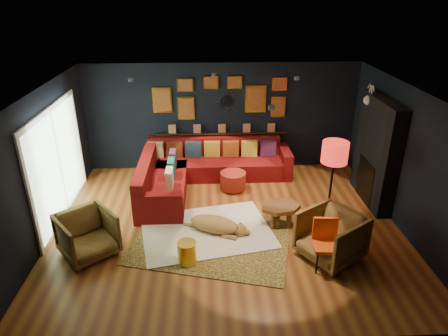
{
  "coord_description": "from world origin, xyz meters",
  "views": [
    {
      "loc": [
        -0.36,
        -6.49,
        4.21
      ],
      "look_at": [
        -0.06,
        0.3,
        1.08
      ],
      "focal_mm": 32.0,
      "sensor_mm": 36.0,
      "label": 1
    }
  ],
  "objects_px": {
    "sectional": "(197,171)",
    "orange_chair": "(325,239)",
    "floor_lamp": "(334,156)",
    "armchair_left": "(87,233)",
    "gold_stool": "(187,253)",
    "pouf": "(233,180)",
    "armchair_right": "(331,234)",
    "coffee_table": "(280,209)",
    "dog": "(214,222)"
  },
  "relations": [
    {
      "from": "sectional",
      "to": "orange_chair",
      "type": "distance_m",
      "value": 3.72
    },
    {
      "from": "floor_lamp",
      "to": "armchair_left",
      "type": "bearing_deg",
      "value": -170.31
    },
    {
      "from": "gold_stool",
      "to": "orange_chair",
      "type": "bearing_deg",
      "value": -3.93
    },
    {
      "from": "pouf",
      "to": "gold_stool",
      "type": "distance_m",
      "value": 2.75
    },
    {
      "from": "armchair_right",
      "to": "armchair_left",
      "type": "bearing_deg",
      "value": -127.62
    },
    {
      "from": "armchair_right",
      "to": "orange_chair",
      "type": "distance_m",
      "value": 0.25
    },
    {
      "from": "coffee_table",
      "to": "armchair_left",
      "type": "bearing_deg",
      "value": -167.12
    },
    {
      "from": "pouf",
      "to": "dog",
      "type": "height_order",
      "value": "dog"
    },
    {
      "from": "gold_stool",
      "to": "armchair_left",
      "type": "bearing_deg",
      "value": 169.65
    },
    {
      "from": "coffee_table",
      "to": "floor_lamp",
      "type": "distance_m",
      "value": 1.41
    },
    {
      "from": "pouf",
      "to": "armchair_left",
      "type": "height_order",
      "value": "armchair_left"
    },
    {
      "from": "dog",
      "to": "armchair_left",
      "type": "bearing_deg",
      "value": -140.81
    },
    {
      "from": "coffee_table",
      "to": "gold_stool",
      "type": "relative_size",
      "value": 2.2
    },
    {
      "from": "gold_stool",
      "to": "floor_lamp",
      "type": "xyz_separation_m",
      "value": [
        2.63,
        1.04,
        1.24
      ]
    },
    {
      "from": "armchair_left",
      "to": "floor_lamp",
      "type": "bearing_deg",
      "value": -28.99
    },
    {
      "from": "pouf",
      "to": "orange_chair",
      "type": "bearing_deg",
      "value": -64.57
    },
    {
      "from": "sectional",
      "to": "armchair_left",
      "type": "bearing_deg",
      "value": -124.6
    },
    {
      "from": "coffee_table",
      "to": "armchair_right",
      "type": "distance_m",
      "value": 1.24
    },
    {
      "from": "armchair_left",
      "to": "gold_stool",
      "type": "bearing_deg",
      "value": -49.02
    },
    {
      "from": "sectional",
      "to": "gold_stool",
      "type": "xyz_separation_m",
      "value": [
        -0.11,
        -2.9,
        -0.12
      ]
    },
    {
      "from": "dog",
      "to": "pouf",
      "type": "bearing_deg",
      "value": 99.0
    },
    {
      "from": "coffee_table",
      "to": "armchair_left",
      "type": "distance_m",
      "value": 3.49
    },
    {
      "from": "armchair_left",
      "to": "armchair_right",
      "type": "bearing_deg",
      "value": -42.39
    },
    {
      "from": "pouf",
      "to": "armchair_right",
      "type": "relative_size",
      "value": 0.62
    },
    {
      "from": "pouf",
      "to": "armchair_right",
      "type": "xyz_separation_m",
      "value": [
        1.46,
        -2.55,
        0.24
      ]
    },
    {
      "from": "orange_chair",
      "to": "dog",
      "type": "distance_m",
      "value": 2.06
    },
    {
      "from": "sectional",
      "to": "dog",
      "type": "distance_m",
      "value": 2.04
    },
    {
      "from": "armchair_right",
      "to": "dog",
      "type": "relative_size",
      "value": 0.71
    },
    {
      "from": "orange_chair",
      "to": "floor_lamp",
      "type": "xyz_separation_m",
      "value": [
        0.4,
        1.19,
        0.94
      ]
    },
    {
      "from": "armchair_right",
      "to": "dog",
      "type": "height_order",
      "value": "armchair_right"
    },
    {
      "from": "armchair_left",
      "to": "orange_chair",
      "type": "xyz_separation_m",
      "value": [
        3.91,
        -0.46,
        0.07
      ]
    },
    {
      "from": "gold_stool",
      "to": "orange_chair",
      "type": "distance_m",
      "value": 2.26
    },
    {
      "from": "dog",
      "to": "coffee_table",
      "type": "bearing_deg",
      "value": 32.73
    },
    {
      "from": "pouf",
      "to": "armchair_right",
      "type": "bearing_deg",
      "value": -60.22
    },
    {
      "from": "pouf",
      "to": "armchair_left",
      "type": "xyz_separation_m",
      "value": [
        -2.6,
        -2.28,
        0.21
      ]
    },
    {
      "from": "gold_stool",
      "to": "floor_lamp",
      "type": "bearing_deg",
      "value": 21.62
    },
    {
      "from": "armchair_right",
      "to": "floor_lamp",
      "type": "distance_m",
      "value": 1.42
    },
    {
      "from": "pouf",
      "to": "armchair_left",
      "type": "distance_m",
      "value": 3.47
    },
    {
      "from": "orange_chair",
      "to": "floor_lamp",
      "type": "relative_size",
      "value": 0.5
    },
    {
      "from": "coffee_table",
      "to": "orange_chair",
      "type": "xyz_separation_m",
      "value": [
        0.5,
        -1.24,
        0.15
      ]
    },
    {
      "from": "armchair_left",
      "to": "armchair_right",
      "type": "distance_m",
      "value": 4.07
    },
    {
      "from": "pouf",
      "to": "gold_stool",
      "type": "height_order",
      "value": "pouf"
    },
    {
      "from": "floor_lamp",
      "to": "dog",
      "type": "xyz_separation_m",
      "value": [
        -2.15,
        -0.15,
        -1.22
      ]
    },
    {
      "from": "armchair_left",
      "to": "gold_stool",
      "type": "distance_m",
      "value": 1.72
    },
    {
      "from": "armchair_left",
      "to": "dog",
      "type": "bearing_deg",
      "value": -23.45
    },
    {
      "from": "coffee_table",
      "to": "floor_lamp",
      "type": "height_order",
      "value": "floor_lamp"
    },
    {
      "from": "sectional",
      "to": "coffee_table",
      "type": "distance_m",
      "value": 2.43
    },
    {
      "from": "floor_lamp",
      "to": "sectional",
      "type": "bearing_deg",
      "value": 143.53
    },
    {
      "from": "pouf",
      "to": "dog",
      "type": "xyz_separation_m",
      "value": [
        -0.45,
        -1.7,
        0.0
      ]
    },
    {
      "from": "sectional",
      "to": "armchair_left",
      "type": "distance_m",
      "value": 3.15
    }
  ]
}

